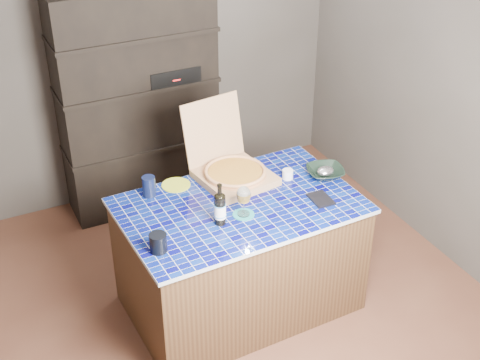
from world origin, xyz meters
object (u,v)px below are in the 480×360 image
bowl (325,172)px  kitchen_island (240,255)px  wine_glass (244,196)px  dvd_case (321,199)px  pizza_box (233,170)px  mead_bottle (220,208)px

bowl → kitchen_island: bearing=-175.6°
wine_glass → dvd_case: 0.52m
wine_glass → dvd_case: bearing=-7.2°
pizza_box → dvd_case: 0.61m
mead_bottle → bowl: 0.87m
pizza_box → dvd_case: bearing=-59.3°
kitchen_island → dvd_case: (0.47, -0.18, 0.41)m
dvd_case → bowl: (0.18, 0.23, 0.02)m
kitchen_island → mead_bottle: bearing=-147.3°
dvd_case → wine_glass: bearing=175.6°
wine_glass → bowl: size_ratio=0.81×
mead_bottle → kitchen_island: bearing=34.9°
kitchen_island → bowl: size_ratio=6.18×
pizza_box → bowl: (0.56, -0.24, -0.04)m
mead_bottle → pizza_box: bearing=56.1°
kitchen_island → pizza_box: size_ratio=2.55×
dvd_case → mead_bottle: bearing=178.7°
kitchen_island → wine_glass: 0.55m
kitchen_island → bowl: 0.78m
wine_glass → dvd_case: (0.50, -0.06, -0.13)m
pizza_box → mead_bottle: 0.51m
kitchen_island → wine_glass: size_ratio=7.67×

